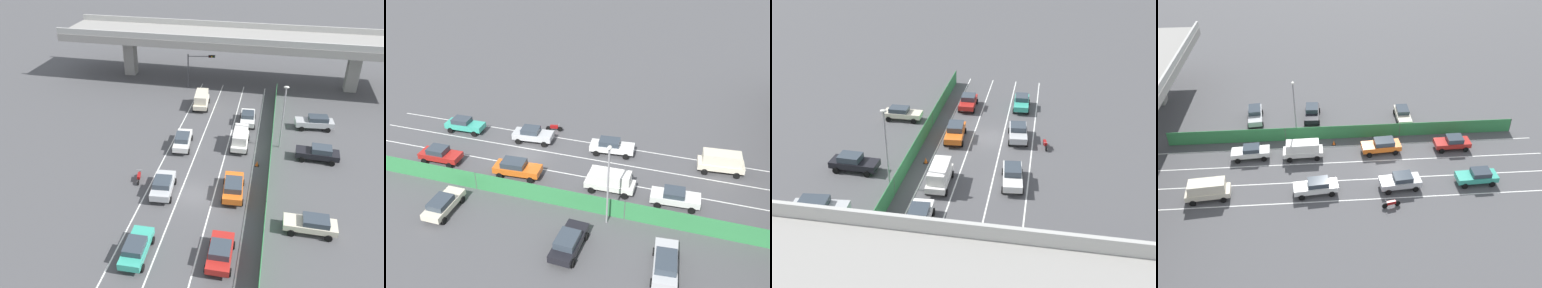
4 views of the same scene
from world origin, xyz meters
TOP-DOWN VIEW (x-y plane):
  - ground_plane at (0.00, 0.00)m, footprint 300.00×300.00m
  - lane_line_left_edge at (-4.87, 5.23)m, footprint 0.14×46.45m
  - lane_line_mid_left at (-1.62, 5.23)m, footprint 0.14×46.45m
  - lane_line_mid_right at (1.62, 5.23)m, footprint 0.14×46.45m
  - lane_line_right_edge at (4.87, 5.23)m, footprint 0.14×46.45m
  - green_fence at (6.60, 5.23)m, footprint 0.10×42.55m
  - car_sedan_white at (-3.44, 8.63)m, footprint 2.30×4.76m
  - car_hatchback_white at (3.32, 16.13)m, footprint 2.18×4.46m
  - car_sedan_silver at (-3.25, -0.29)m, footprint 2.39×4.50m
  - car_taxi_teal at (-3.03, -8.68)m, footprint 2.07×4.46m
  - car_sedan_red at (3.46, -7.73)m, footprint 2.12×4.29m
  - car_taxi_orange at (3.40, 0.82)m, footprint 2.32×4.72m
  - car_van_white at (3.02, 10.10)m, footprint 2.07×4.64m
  - car_van_cream at (-3.43, 19.75)m, footprint 2.39×4.62m
  - motorcycle at (-6.18, 1.15)m, footprint 0.66×1.93m
  - parked_sedan_cream at (10.48, -2.91)m, footprint 4.44×1.95m
  - parked_sedan_dark at (11.66, 9.01)m, footprint 4.66×2.15m
  - parked_wagon_silver at (11.67, 16.49)m, footprint 4.80×2.35m
  - street_lamp at (7.49, 10.97)m, footprint 0.60×0.36m
  - traffic_cone at (5.27, 6.42)m, footprint 0.47×0.47m

SIDE VIEW (x-z plane):
  - ground_plane at x=0.00m, z-range 0.00..0.00m
  - lane_line_left_edge at x=-4.87m, z-range 0.00..0.01m
  - lane_line_mid_left at x=-1.62m, z-range 0.00..0.01m
  - lane_line_mid_right at x=1.62m, z-range 0.00..0.01m
  - lane_line_right_edge at x=4.87m, z-range 0.00..0.01m
  - traffic_cone at x=5.27m, z-range -0.02..0.58m
  - motorcycle at x=-6.18m, z-range -0.01..0.93m
  - parked_sedan_cream at x=10.48m, z-range 0.10..1.64m
  - car_hatchback_white at x=3.32m, z-range 0.09..1.66m
  - car_sedan_red at x=3.46m, z-range 0.08..1.70m
  - car_taxi_teal at x=-3.03m, z-range 0.09..1.70m
  - green_fence at x=6.60m, z-range 0.00..1.81m
  - car_sedan_white at x=-3.44m, z-range 0.09..1.74m
  - car_sedan_silver at x=-3.25m, z-range 0.09..1.75m
  - parked_sedan_dark at x=11.66m, z-range 0.08..1.76m
  - car_taxi_orange at x=3.40m, z-range 0.10..1.75m
  - parked_wagon_silver at x=11.67m, z-range 0.09..1.82m
  - car_van_white at x=3.02m, z-range 0.15..2.22m
  - car_van_cream at x=-3.43m, z-range 0.15..2.27m
  - street_lamp at x=7.49m, z-range 0.77..8.32m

